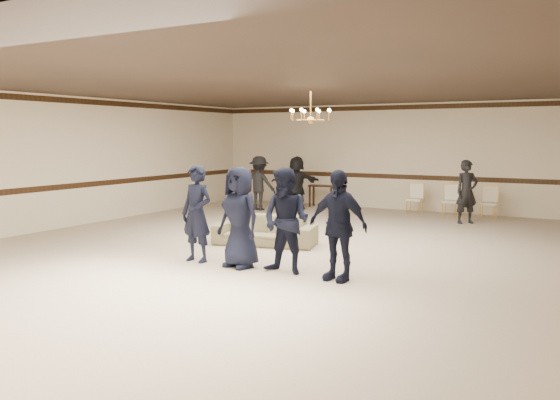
{
  "coord_description": "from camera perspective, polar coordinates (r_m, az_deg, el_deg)",
  "views": [
    {
      "loc": [
        5.3,
        -9.77,
        2.21
      ],
      "look_at": [
        0.11,
        -0.5,
        1.02
      ],
      "focal_mm": 36.52,
      "sensor_mm": 36.0,
      "label": 1
    }
  ],
  "objects": [
    {
      "name": "console_table",
      "position": [
        17.9,
        4.25,
        0.39
      ],
      "size": [
        0.85,
        0.4,
        0.7
      ],
      "primitive_type": "cube",
      "rotation": [
        0.0,
        0.0,
        0.06
      ],
      "color": "#331E11",
      "rests_on": "floor"
    },
    {
      "name": "settee",
      "position": [
        11.68,
        -1.49,
        -3.03
      ],
      "size": [
        2.21,
        1.27,
        0.61
      ],
      "primitive_type": "imported",
      "rotation": [
        0.0,
        0.0,
        0.23
      ],
      "color": "#7A6E51",
      "rests_on": "floor"
    },
    {
      "name": "banquet_chair_mid",
      "position": [
        16.41,
        16.71,
        -0.1
      ],
      "size": [
        0.44,
        0.44,
        0.87
      ],
      "primitive_type": null,
      "rotation": [
        0.0,
        0.0,
        0.04
      ],
      "color": "#EFE1C9",
      "rests_on": "floor"
    },
    {
      "name": "adult_left",
      "position": [
        17.14,
        -2.1,
        1.69
      ],
      "size": [
        1.07,
        0.65,
        1.62
      ],
      "primitive_type": "imported",
      "rotation": [
        0.0,
        0.0,
        3.18
      ],
      "color": "black",
      "rests_on": "floor"
    },
    {
      "name": "chandelier",
      "position": [
        12.02,
        3.08,
        9.53
      ],
      "size": [
        0.94,
        0.94,
        0.89
      ],
      "primitive_type": null,
      "color": "#C88D40",
      "rests_on": "ceiling"
    },
    {
      "name": "adult_mid",
      "position": [
        17.3,
        1.65,
        1.74
      ],
      "size": [
        1.44,
        1.37,
        1.62
      ],
      "primitive_type": "imported",
      "rotation": [
        0.0,
        0.0,
        3.88
      ],
      "color": "black",
      "rests_on": "floor"
    },
    {
      "name": "boy_b",
      "position": [
        9.63,
        -4.08,
        -1.72
      ],
      "size": [
        0.93,
        0.7,
        1.72
      ],
      "primitive_type": "imported",
      "rotation": [
        0.0,
        0.0,
        -0.2
      ],
      "color": "black",
      "rests_on": "floor"
    },
    {
      "name": "crown_molding",
      "position": [
        17.6,
        11.83,
        9.08
      ],
      "size": [
        12.0,
        0.02,
        0.14
      ],
      "primitive_type": "cube",
      "color": "black",
      "rests_on": "wall_back"
    },
    {
      "name": "banquet_chair_left",
      "position": [
        16.66,
        13.35,
        0.09
      ],
      "size": [
        0.43,
        0.43,
        0.87
      ],
      "primitive_type": null,
      "rotation": [
        0.0,
        0.0,
        0.02
      ],
      "color": "#EFE1C9",
      "rests_on": "floor"
    },
    {
      "name": "chair_rail",
      "position": [
        17.62,
        11.68,
        2.31
      ],
      "size": [
        12.0,
        0.02,
        0.14
      ],
      "primitive_type": "cube",
      "color": "black",
      "rests_on": "wall_back"
    },
    {
      "name": "adult_right",
      "position": [
        15.23,
        18.19,
        0.79
      ],
      "size": [
        0.7,
        0.68,
        1.62
      ],
      "primitive_type": "imported",
      "rotation": [
        0.0,
        0.0,
        0.73
      ],
      "color": "black",
      "rests_on": "floor"
    },
    {
      "name": "room",
      "position": [
        11.13,
        0.77,
        3.23
      ],
      "size": [
        12.01,
        14.01,
        3.21
      ],
      "color": "tan",
      "rests_on": "ground"
    },
    {
      "name": "boy_a",
      "position": [
        10.15,
        -8.33,
        -1.36
      ],
      "size": [
        0.65,
        0.46,
        1.72
      ],
      "primitive_type": "imported",
      "rotation": [
        0.0,
        0.0,
        -0.07
      ],
      "color": "black",
      "rests_on": "floor"
    },
    {
      "name": "boy_c",
      "position": [
        9.17,
        0.63,
        -2.12
      ],
      "size": [
        0.87,
        0.7,
        1.72
      ],
      "primitive_type": "imported",
      "rotation": [
        0.0,
        0.0,
        -0.06
      ],
      "color": "black",
      "rests_on": "floor"
    },
    {
      "name": "banquet_chair_right",
      "position": [
        16.23,
        20.15,
        -0.29
      ],
      "size": [
        0.46,
        0.46,
        0.87
      ],
      "primitive_type": null,
      "rotation": [
        0.0,
        0.0,
        0.1
      ],
      "color": "#EFE1C9",
      "rests_on": "floor"
    },
    {
      "name": "boy_d",
      "position": [
        8.78,
        5.79,
        -2.53
      ],
      "size": [
        1.06,
        0.56,
        1.72
      ],
      "primitive_type": "imported",
      "rotation": [
        0.0,
        0.0,
        -0.15
      ],
      "color": "black",
      "rests_on": "floor"
    }
  ]
}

